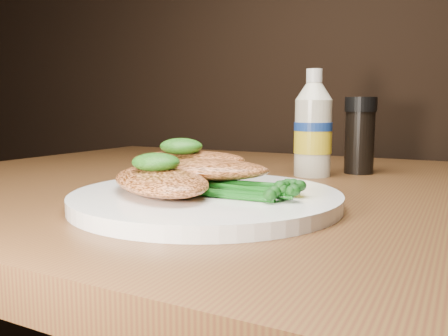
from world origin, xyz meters
The scene contains 9 objects.
plate centered at (-0.04, 0.88, 0.76)m, with size 0.29×0.29×0.01m, color white.
chicken_front centered at (-0.08, 0.85, 0.78)m, with size 0.17×0.09×0.03m, color #D97B45.
chicken_mid centered at (-0.06, 0.90, 0.79)m, with size 0.15×0.08×0.02m, color #D97B45.
chicken_back centered at (-0.09, 0.92, 0.79)m, with size 0.14×0.07×0.02m, color #D97B45.
pesto_front centered at (-0.08, 0.84, 0.80)m, with size 0.05×0.05×0.02m, color black.
pesto_back centered at (-0.09, 0.91, 0.81)m, with size 0.05×0.05×0.02m, color black.
broccolini_bundle centered at (0.00, 0.88, 0.78)m, with size 0.14×0.11×0.02m, color #125614, non-canonical shape.
mayo_bottle centered at (0.00, 1.14, 0.83)m, with size 0.06×0.06×0.16m, color beige, non-canonical shape.
pepper_grinder centered at (0.05, 1.20, 0.81)m, with size 0.05×0.05×0.12m, color black, non-canonical shape.
Camera 1 is at (0.21, 0.45, 0.85)m, focal length 37.19 mm.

